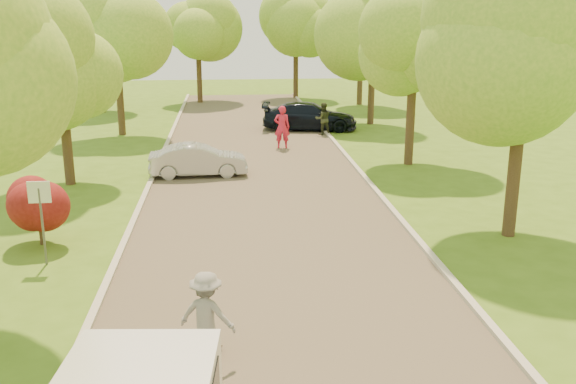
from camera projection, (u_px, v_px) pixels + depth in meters
name	position (u px, v px, depth m)	size (l,w,h in m)	color
ground	(289.00, 328.00, 12.97)	(100.00, 100.00, 0.00)	#406618
road	(265.00, 211.00, 20.63)	(8.00, 60.00, 0.01)	#4C4438
curb_left	(137.00, 213.00, 20.25)	(0.18, 60.00, 0.12)	#B2AD9E
curb_right	(388.00, 205.00, 20.99)	(0.18, 60.00, 0.12)	#B2AD9E
street_sign	(40.00, 205.00, 15.84)	(0.55, 0.06, 2.17)	#59595E
red_shrub	(38.00, 206.00, 17.36)	(1.70, 1.70, 1.95)	#382619
tree_l_midb	(64.00, 59.00, 22.60)	(4.30, 4.20, 6.62)	#382619
tree_l_far	(119.00, 27.00, 31.98)	(4.92, 4.80, 7.79)	#382619
tree_r_mida	(536.00, 37.00, 16.90)	(5.13, 5.00, 7.95)	#382619
tree_r_midb	(419.00, 45.00, 25.67)	(4.51, 4.40, 7.01)	#382619
tree_r_far	(378.00, 18.00, 35.05)	(5.33, 5.20, 8.34)	#382619
tree_bg_a	(100.00, 26.00, 39.47)	(5.12, 5.00, 7.72)	#382619
tree_bg_b	(365.00, 22.00, 42.89)	(5.12, 5.00, 7.95)	#382619
tree_bg_c	(201.00, 29.00, 43.93)	(4.92, 4.80, 7.33)	#382619
tree_bg_d	(299.00, 24.00, 46.41)	(5.12, 5.00, 7.72)	#382619
silver_sedan	(198.00, 160.00, 24.87)	(1.32, 3.77, 1.24)	#A7A7AC
dark_sedan	(310.00, 116.00, 34.60)	(2.07, 5.09, 1.48)	black
longboard	(208.00, 356.00, 11.75)	(0.52, 0.86, 0.10)	black
skateboarder	(207.00, 315.00, 11.52)	(1.05, 0.61, 1.63)	gray
person_striped	(282.00, 127.00, 29.86)	(0.73, 0.48, 2.00)	red
person_olive	(323.00, 119.00, 33.15)	(0.81, 0.63, 1.67)	#2B311D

